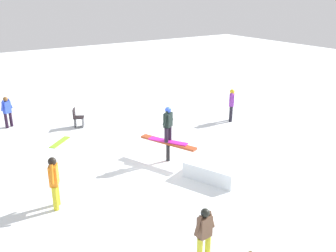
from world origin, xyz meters
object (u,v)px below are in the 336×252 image
loose_snowboard_lime (60,142)px  folding_chair (78,118)px  bystander_blue (7,110)px  rail_feature (168,145)px  main_rider_on_rail (168,125)px  bystander_orange (54,180)px  bystander_brown (204,232)px  bystander_purple (232,103)px

loose_snowboard_lime → folding_chair: (1.37, -1.32, 0.40)m
loose_snowboard_lime → bystander_blue: bearing=71.7°
rail_feature → main_rider_on_rail: (0.00, 0.00, 0.76)m
bystander_orange → folding_chair: size_ratio=1.80×
bystander_blue → loose_snowboard_lime: (-3.08, -1.32, -0.79)m
main_rider_on_rail → bystander_brown: 5.49m
bystander_blue → loose_snowboard_lime: bearing=84.5°
bystander_orange → bystander_brown: bystander_orange is taller
bystander_purple → bystander_brown: 10.11m
bystander_orange → folding_chair: 6.83m
main_rider_on_rail → bystander_brown: main_rider_on_rail is taller
bystander_orange → rail_feature: bearing=-53.1°
bystander_orange → loose_snowboard_lime: 5.12m
main_rider_on_rail → bystander_orange: bearing=70.5°
bystander_orange → bystander_brown: bearing=-126.5°
bystander_orange → bystander_brown: size_ratio=1.15×
bystander_purple → loose_snowboard_lime: (1.88, 7.74, -0.86)m
main_rider_on_rail → bystander_purple: (2.06, -4.99, -0.53)m
bystander_brown → folding_chair: size_ratio=1.56×
bystander_purple → main_rider_on_rail: bearing=159.0°
rail_feature → loose_snowboard_lime: size_ratio=1.80×
bystander_blue → folding_chair: 3.18m
bystander_orange → folding_chair: (6.13, -2.99, -0.47)m
bystander_purple → loose_snowboard_lime: bystander_purple is taller
bystander_purple → bystander_orange: (-2.88, 9.41, 0.01)m
bystander_brown → loose_snowboard_lime: 8.92m
rail_feature → loose_snowboard_lime: rail_feature is taller
bystander_purple → bystander_orange: size_ratio=0.98×
main_rider_on_rail → bystander_blue: 8.14m
loose_snowboard_lime → folding_chair: size_ratio=1.42×
bystander_blue → folding_chair: (-1.72, -2.65, -0.39)m
rail_feature → folding_chair: size_ratio=2.55×
bystander_blue → bystander_purple: bearing=122.6°
rail_feature → loose_snowboard_lime: bearing=13.4°
main_rider_on_rail → bystander_purple: bearing=-97.7°
bystander_blue → bystander_orange: bystander_orange is taller
rail_feature → bystander_brown: (-4.94, 2.30, 0.13)m
bystander_orange → loose_snowboard_lime: (4.76, -1.67, -0.87)m
main_rider_on_rail → rail_feature: bearing=0.0°
rail_feature → bystander_orange: bearing=79.0°
main_rider_on_rail → bystander_orange: 4.52m
loose_snowboard_lime → folding_chair: 1.94m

